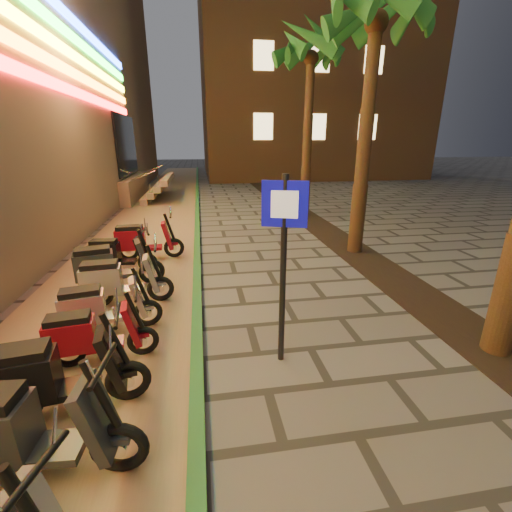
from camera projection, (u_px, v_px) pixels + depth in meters
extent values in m
cube|color=#8C7251|center=(147.00, 234.00, 11.77)|extent=(3.40, 60.00, 0.01)
cube|color=#256328|center=(197.00, 230.00, 12.02)|extent=(0.18, 60.00, 0.10)
cube|color=black|center=(391.00, 277.00, 8.04)|extent=(1.20, 40.00, 0.02)
cube|color=black|center=(126.00, 145.00, 18.07)|extent=(0.08, 5.00, 3.00)
cube|color=gray|center=(92.00, 188.00, 18.47)|extent=(5.00, 6.00, 1.20)
cube|color=gray|center=(150.00, 195.00, 19.07)|extent=(0.35, 5.00, 0.30)
cube|color=gray|center=(156.00, 190.00, 19.02)|extent=(0.35, 5.00, 0.30)
cube|color=gray|center=(162.00, 184.00, 18.98)|extent=(0.35, 5.00, 0.30)
cube|color=gray|center=(168.00, 179.00, 18.94)|extent=(0.35, 5.00, 0.30)
cylinder|color=silver|center=(134.00, 179.00, 16.78)|extent=(2.09, 0.06, 0.81)
cylinder|color=silver|center=(146.00, 172.00, 20.52)|extent=(2.09, 0.06, 0.81)
cube|color=brown|center=(303.00, 27.00, 30.10)|extent=(18.00, 16.00, 25.00)
cube|color=#E8C87F|center=(263.00, 127.00, 24.56)|extent=(1.40, 0.06, 1.80)
cube|color=#E8C87F|center=(317.00, 127.00, 25.17)|extent=(1.40, 0.06, 1.80)
cube|color=#E8C87F|center=(367.00, 127.00, 25.77)|extent=(1.40, 0.06, 1.80)
cube|color=#E8C87F|center=(264.00, 56.00, 23.12)|extent=(1.40, 0.06, 1.80)
cube|color=#E8C87F|center=(320.00, 58.00, 23.72)|extent=(1.40, 0.06, 1.80)
cube|color=#E8C87F|center=(374.00, 60.00, 24.33)|extent=(1.40, 0.06, 1.80)
cylinder|color=#472D19|center=(364.00, 148.00, 9.00)|extent=(0.40, 0.40, 5.70)
sphere|color=#472D19|center=(376.00, 22.00, 8.09)|extent=(0.56, 0.56, 0.56)
cone|color=#1B4E18|center=(414.00, 2.00, 8.07)|extent=(0.60, 1.93, 1.52)
cone|color=#1B4E18|center=(393.00, 10.00, 8.58)|extent=(1.70, 1.86, 1.52)
cone|color=#1B4E18|center=(367.00, 13.00, 8.78)|extent=(2.00, 0.93, 1.52)
cone|color=#1B4E18|center=(347.00, 10.00, 8.59)|extent=(1.97, 1.48, 1.52)
cone|color=#1B4E18|center=(340.00, 2.00, 8.10)|extent=(1.22, 2.02, 1.52)
cylinder|color=#472D19|center=(307.00, 142.00, 13.63)|extent=(0.40, 0.40, 5.95)
sphere|color=#472D19|center=(311.00, 58.00, 12.68)|extent=(0.56, 0.56, 0.56)
cone|color=#1B4E18|center=(335.00, 45.00, 12.67)|extent=(0.60, 1.93, 1.52)
cone|color=#1B4E18|center=(324.00, 49.00, 13.17)|extent=(1.70, 1.86, 1.52)
cone|color=#1B4E18|center=(309.00, 50.00, 13.37)|extent=(2.00, 0.93, 1.52)
cone|color=#1B4E18|center=(295.00, 49.00, 13.18)|extent=(1.97, 1.48, 1.52)
cone|color=#1B4E18|center=(288.00, 45.00, 12.69)|extent=(1.22, 2.02, 1.52)
cone|color=#1B4E18|center=(292.00, 41.00, 12.12)|extent=(1.22, 2.02, 1.52)
cone|color=#1B4E18|center=(306.00, 38.00, 11.75)|extent=(1.97, 1.48, 1.52)
cone|color=#1B4E18|center=(324.00, 38.00, 11.74)|extent=(2.00, 0.93, 1.52)
cone|color=#1B4E18|center=(335.00, 41.00, 12.11)|extent=(1.70, 1.86, 1.52)
cylinder|color=black|center=(283.00, 275.00, 4.61)|extent=(0.09, 0.09, 2.66)
cube|color=#0E0CA1|center=(285.00, 204.00, 4.29)|extent=(0.57, 0.22, 0.59)
cube|color=white|center=(285.00, 205.00, 4.26)|extent=(0.33, 0.13, 0.34)
cylinder|color=black|center=(31.00, 477.00, 1.94)|extent=(0.21, 0.63, 0.05)
torus|color=black|center=(120.00, 447.00, 3.25)|extent=(0.57, 0.15, 0.56)
cylinder|color=silver|center=(120.00, 447.00, 3.25)|extent=(0.16, 0.12, 0.15)
cube|color=#292D2F|center=(51.00, 448.00, 3.19)|extent=(0.63, 0.42, 0.09)
cube|color=#292D2F|center=(97.00, 418.00, 3.12)|extent=(0.32, 0.46, 0.76)
cylinder|color=black|center=(102.00, 398.00, 3.05)|extent=(0.30, 0.10, 0.80)
cylinder|color=black|center=(103.00, 365.00, 2.95)|extent=(0.10, 0.63, 0.05)
cube|color=#292D2F|center=(118.00, 437.00, 3.21)|extent=(0.25, 0.17, 0.07)
torus|color=black|center=(18.00, 402.00, 3.83)|extent=(0.55, 0.19, 0.54)
cylinder|color=silver|center=(18.00, 402.00, 3.83)|extent=(0.16, 0.13, 0.15)
torus|color=black|center=(128.00, 380.00, 4.17)|extent=(0.55, 0.19, 0.54)
cylinder|color=silver|center=(128.00, 380.00, 4.17)|extent=(0.16, 0.13, 0.15)
cube|color=black|center=(74.00, 388.00, 3.98)|extent=(0.62, 0.44, 0.08)
cube|color=black|center=(20.00, 378.00, 3.75)|extent=(0.78, 0.51, 0.52)
cube|color=black|center=(14.00, 354.00, 3.66)|extent=(0.69, 0.43, 0.13)
cube|color=black|center=(112.00, 358.00, 4.01)|extent=(0.34, 0.46, 0.74)
cylinder|color=black|center=(116.00, 341.00, 3.97)|extent=(0.29, 0.12, 0.77)
cylinder|color=black|center=(117.00, 315.00, 3.88)|extent=(0.14, 0.61, 0.05)
cube|color=black|center=(127.00, 372.00, 4.13)|extent=(0.25, 0.18, 0.06)
torus|color=black|center=(68.00, 353.00, 4.79)|extent=(0.47, 0.16, 0.46)
cylinder|color=silver|center=(68.00, 353.00, 4.79)|extent=(0.14, 0.11, 0.12)
torus|color=black|center=(143.00, 341.00, 5.07)|extent=(0.47, 0.16, 0.46)
cylinder|color=silver|center=(143.00, 341.00, 5.07)|extent=(0.14, 0.11, 0.12)
cube|color=maroon|center=(106.00, 344.00, 4.92)|extent=(0.53, 0.37, 0.07)
cube|color=maroon|center=(71.00, 336.00, 4.72)|extent=(0.67, 0.43, 0.45)
cube|color=black|center=(68.00, 319.00, 4.64)|extent=(0.59, 0.36, 0.11)
cube|color=maroon|center=(132.00, 324.00, 4.94)|extent=(0.29, 0.39, 0.63)
cylinder|color=black|center=(135.00, 312.00, 4.90)|extent=(0.25, 0.10, 0.66)
cylinder|color=black|center=(136.00, 294.00, 4.82)|extent=(0.11, 0.52, 0.04)
cube|color=maroon|center=(142.00, 334.00, 5.04)|extent=(0.21, 0.15, 0.05)
torus|color=black|center=(80.00, 324.00, 5.51)|extent=(0.50, 0.19, 0.49)
cylinder|color=silver|center=(80.00, 324.00, 5.51)|extent=(0.15, 0.12, 0.13)
torus|color=black|center=(148.00, 313.00, 5.86)|extent=(0.50, 0.19, 0.49)
cylinder|color=silver|center=(148.00, 313.00, 5.86)|extent=(0.15, 0.12, 0.13)
cube|color=silver|center=(114.00, 316.00, 5.67)|extent=(0.57, 0.41, 0.08)
cube|color=silver|center=(83.00, 308.00, 5.45)|extent=(0.72, 0.48, 0.47)
cube|color=black|center=(80.00, 292.00, 5.36)|extent=(0.63, 0.41, 0.11)
cube|color=silver|center=(138.00, 297.00, 5.71)|extent=(0.32, 0.42, 0.66)
cylinder|color=black|center=(141.00, 286.00, 5.68)|extent=(0.27, 0.11, 0.70)
cylinder|color=black|center=(142.00, 269.00, 5.60)|extent=(0.15, 0.54, 0.04)
cube|color=silver|center=(147.00, 307.00, 5.82)|extent=(0.23, 0.17, 0.06)
torus|color=black|center=(99.00, 295.00, 6.52)|extent=(0.53, 0.15, 0.53)
cylinder|color=silver|center=(99.00, 295.00, 6.52)|extent=(0.15, 0.11, 0.14)
torus|color=black|center=(161.00, 289.00, 6.78)|extent=(0.53, 0.15, 0.53)
cylinder|color=silver|center=(161.00, 289.00, 6.78)|extent=(0.15, 0.11, 0.14)
cube|color=#AAAAB2|center=(130.00, 290.00, 6.63)|extent=(0.58, 0.39, 0.08)
cube|color=#AAAAB2|center=(102.00, 280.00, 6.44)|extent=(0.74, 0.44, 0.51)
cube|color=black|center=(99.00, 265.00, 6.35)|extent=(0.65, 0.38, 0.12)
cube|color=#AAAAB2|center=(152.00, 273.00, 6.64)|extent=(0.30, 0.43, 0.71)
cylinder|color=black|center=(154.00, 263.00, 6.59)|extent=(0.28, 0.09, 0.75)
cylinder|color=black|center=(155.00, 247.00, 6.50)|extent=(0.10, 0.59, 0.04)
cube|color=#AAAAB2|center=(160.00, 283.00, 6.74)|extent=(0.23, 0.16, 0.06)
torus|color=black|center=(92.00, 280.00, 7.15)|extent=(0.57, 0.24, 0.56)
cylinder|color=silver|center=(92.00, 280.00, 7.15)|extent=(0.17, 0.14, 0.15)
torus|color=black|center=(152.00, 272.00, 7.61)|extent=(0.57, 0.24, 0.56)
cylinder|color=silver|center=(152.00, 272.00, 7.61)|extent=(0.17, 0.14, 0.15)
cube|color=#242729|center=(122.00, 274.00, 7.36)|extent=(0.67, 0.50, 0.09)
cube|color=#242729|center=(94.00, 265.00, 7.08)|extent=(0.84, 0.58, 0.54)
cube|color=black|center=(92.00, 251.00, 6.98)|extent=(0.74, 0.50, 0.13)
cube|color=#242729|center=(143.00, 257.00, 7.43)|extent=(0.39, 0.49, 0.76)
cylinder|color=black|center=(146.00, 247.00, 7.39)|extent=(0.31, 0.15, 0.80)
cylinder|color=black|center=(147.00, 231.00, 7.30)|extent=(0.20, 0.62, 0.05)
cube|color=#242729|center=(151.00, 266.00, 7.56)|extent=(0.27, 0.21, 0.06)
torus|color=black|center=(103.00, 264.00, 8.21)|extent=(0.49, 0.13, 0.48)
cylinder|color=silver|center=(103.00, 264.00, 8.21)|extent=(0.14, 0.10, 0.13)
torus|color=black|center=(148.00, 262.00, 8.30)|extent=(0.49, 0.13, 0.48)
cylinder|color=silver|center=(148.00, 262.00, 8.30)|extent=(0.14, 0.10, 0.13)
cube|color=black|center=(125.00, 262.00, 8.24)|extent=(0.53, 0.35, 0.07)
cube|color=black|center=(105.00, 253.00, 8.13)|extent=(0.67, 0.40, 0.46)
cube|color=black|center=(103.00, 242.00, 8.04)|extent=(0.60, 0.34, 0.11)
cube|color=black|center=(141.00, 250.00, 8.19)|extent=(0.27, 0.39, 0.65)
cylinder|color=black|center=(143.00, 243.00, 8.13)|extent=(0.26, 0.08, 0.69)
cylinder|color=black|center=(143.00, 230.00, 8.04)|extent=(0.08, 0.54, 0.04)
cube|color=black|center=(147.00, 258.00, 8.26)|extent=(0.21, 0.14, 0.06)
torus|color=black|center=(129.00, 251.00, 9.09)|extent=(0.55, 0.13, 0.55)
cylinder|color=silver|center=(129.00, 251.00, 9.09)|extent=(0.15, 0.11, 0.15)
torus|color=black|center=(174.00, 248.00, 9.33)|extent=(0.55, 0.13, 0.55)
cylinder|color=silver|center=(174.00, 248.00, 9.33)|extent=(0.15, 0.11, 0.15)
cube|color=maroon|center=(151.00, 248.00, 9.19)|extent=(0.60, 0.39, 0.08)
cube|color=maroon|center=(131.00, 239.00, 9.01)|extent=(0.76, 0.44, 0.53)
cube|color=black|center=(129.00, 228.00, 8.91)|extent=(0.67, 0.37, 0.13)
cube|color=maroon|center=(167.00, 235.00, 9.18)|extent=(0.30, 0.44, 0.74)
cylinder|color=black|center=(170.00, 228.00, 9.13)|extent=(0.29, 0.09, 0.78)
cylinder|color=black|center=(171.00, 215.00, 9.03)|extent=(0.08, 0.61, 0.05)
cube|color=maroon|center=(174.00, 243.00, 9.29)|extent=(0.24, 0.16, 0.06)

